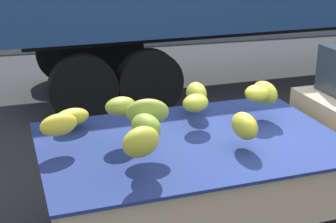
% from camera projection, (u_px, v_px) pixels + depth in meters
% --- Properties ---
extents(ground, '(220.00, 220.00, 0.00)m').
position_uv_depth(ground, '(288.00, 221.00, 5.40)').
color(ground, '#28282B').
extents(curb_strip, '(80.00, 0.80, 0.16)m').
position_uv_depth(curb_strip, '(131.00, 41.00, 13.30)').
color(curb_strip, gray).
rests_on(curb_strip, ground).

